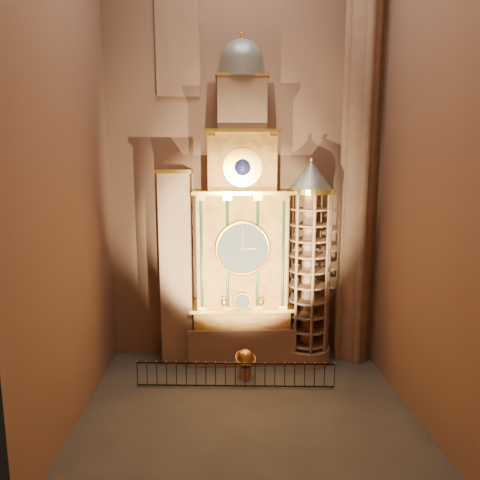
{
  "coord_description": "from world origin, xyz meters",
  "views": [
    {
      "loc": [
        -1.01,
        -17.0,
        10.13
      ],
      "look_at": [
        -0.17,
        3.0,
        6.89
      ],
      "focal_mm": 32.0,
      "sensor_mm": 36.0,
      "label": 1
    }
  ],
  "objects_px": {
    "stair_turret": "(309,265)",
    "celestial_globe": "(245,361)",
    "portrait_tower": "(177,267)",
    "astronomical_clock": "(242,238)",
    "iron_railing": "(235,375)"
  },
  "relations": [
    {
      "from": "stair_turret",
      "to": "celestial_globe",
      "type": "bearing_deg",
      "value": -150.11
    },
    {
      "from": "portrait_tower",
      "to": "stair_turret",
      "type": "xyz_separation_m",
      "value": [
        6.9,
        -0.28,
        0.12
      ]
    },
    {
      "from": "astronomical_clock",
      "to": "celestial_globe",
      "type": "xyz_separation_m",
      "value": [
        0.09,
        -2.22,
        -5.78
      ]
    },
    {
      "from": "portrait_tower",
      "to": "iron_railing",
      "type": "relative_size",
      "value": 1.1
    },
    {
      "from": "stair_turret",
      "to": "astronomical_clock",
      "type": "bearing_deg",
      "value": 175.7
    },
    {
      "from": "astronomical_clock",
      "to": "iron_railing",
      "type": "relative_size",
      "value": 1.8
    },
    {
      "from": "celestial_globe",
      "to": "portrait_tower",
      "type": "bearing_deg",
      "value": 147.28
    },
    {
      "from": "stair_turret",
      "to": "iron_railing",
      "type": "relative_size",
      "value": 1.17
    },
    {
      "from": "iron_railing",
      "to": "astronomical_clock",
      "type": "bearing_deg",
      "value": 82.12
    },
    {
      "from": "celestial_globe",
      "to": "iron_railing",
      "type": "bearing_deg",
      "value": -119.33
    },
    {
      "from": "astronomical_clock",
      "to": "iron_railing",
      "type": "bearing_deg",
      "value": -97.88
    },
    {
      "from": "astronomical_clock",
      "to": "portrait_tower",
      "type": "relative_size",
      "value": 1.64
    },
    {
      "from": "astronomical_clock",
      "to": "portrait_tower",
      "type": "distance_m",
      "value": 3.73
    },
    {
      "from": "astronomical_clock",
      "to": "iron_railing",
      "type": "distance_m",
      "value": 6.82
    },
    {
      "from": "celestial_globe",
      "to": "astronomical_clock",
      "type": "bearing_deg",
      "value": 92.28
    }
  ]
}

